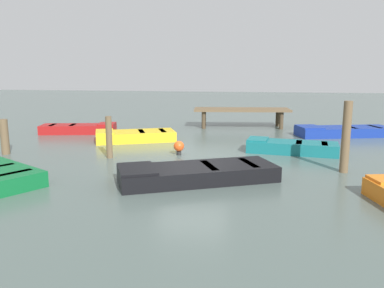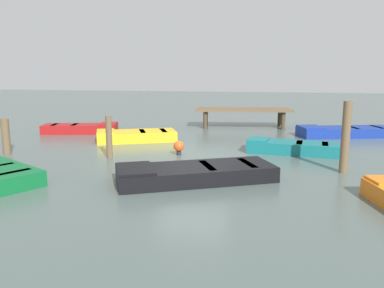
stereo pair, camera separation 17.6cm
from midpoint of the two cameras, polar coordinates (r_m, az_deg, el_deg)
The scene contains 11 objects.
ground_plane at distance 13.39m, azimuth 0.38°, elevation -1.47°, with size 80.00×80.00×0.00m, color #4C5B56.
dock_segment at distance 19.73m, azimuth 7.85°, elevation 4.83°, with size 4.92×2.12×0.95m.
rowboat_yellow at distance 16.00m, azimuth -7.96°, elevation 1.23°, with size 3.44×2.50×0.46m.
rowboat_blue at distance 18.24m, azimuth 21.87°, elevation 1.73°, with size 4.28×2.40×0.46m.
rowboat_black at distance 10.10m, azimuth 0.92°, elevation -4.28°, with size 4.30×3.03×0.46m.
rowboat_teal at distance 13.93m, azimuth 14.82°, elevation -0.45°, with size 3.17×1.45×0.46m.
rowboat_red at distance 18.53m, azimuth -15.81°, elevation 2.23°, with size 3.49×1.73×0.46m.
mooring_piling_far_left at distance 14.77m, azimuth -25.45°, elevation 1.02°, with size 0.27×0.27×1.21m, color brown.
mooring_piling_mid_right at distance 11.59m, azimuth 22.10°, elevation 0.90°, with size 0.24×0.24×2.02m, color brown.
mooring_piling_near_right at distance 12.95m, azimuth -11.76°, elevation 0.99°, with size 0.20×0.20×1.38m, color brown.
marker_buoy at distance 13.21m, azimuth -1.58°, elevation -0.38°, with size 0.36×0.36×0.48m.
Camera 2 is at (2.38, -12.86, 2.84)m, focal length 36.18 mm.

